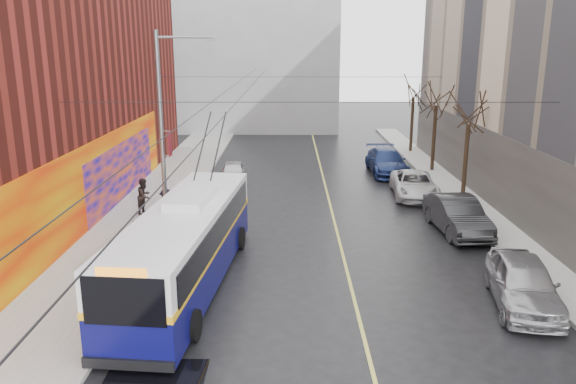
% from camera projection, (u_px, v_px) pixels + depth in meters
% --- Properties ---
extents(ground, '(140.00, 140.00, 0.00)m').
position_uv_depth(ground, '(314.00, 349.00, 15.98)').
color(ground, black).
rests_on(ground, ground).
extents(sidewalk_left, '(4.00, 60.00, 0.15)m').
position_uv_depth(sidewalk_left, '(141.00, 219.00, 27.58)').
color(sidewalk_left, gray).
rests_on(sidewalk_left, ground).
extents(sidewalk_right, '(2.00, 60.00, 0.15)m').
position_uv_depth(sidewalk_right, '(487.00, 220.00, 27.55)').
color(sidewalk_right, gray).
rests_on(sidewalk_right, ground).
extents(lane_line, '(0.12, 50.00, 0.01)m').
position_uv_depth(lane_line, '(331.00, 209.00, 29.52)').
color(lane_line, '#BFB74C').
rests_on(lane_line, ground).
extents(building_far, '(20.50, 12.10, 18.00)m').
position_uv_depth(building_far, '(238.00, 38.00, 57.19)').
color(building_far, gray).
rests_on(building_far, ground).
extents(streetlight_pole, '(2.65, 0.60, 9.00)m').
position_uv_depth(streetlight_pole, '(165.00, 129.00, 24.43)').
color(streetlight_pole, slate).
rests_on(streetlight_pole, ground).
extents(catenary_wires, '(18.00, 60.00, 0.22)m').
position_uv_depth(catenary_wires, '(254.00, 88.00, 28.67)').
color(catenary_wires, black).
extents(tree_near, '(3.20, 3.20, 6.40)m').
position_uv_depth(tree_near, '(470.00, 110.00, 30.16)').
color(tree_near, black).
rests_on(tree_near, ground).
extents(tree_mid, '(3.20, 3.20, 6.68)m').
position_uv_depth(tree_mid, '(437.00, 94.00, 36.86)').
color(tree_mid, black).
rests_on(tree_mid, ground).
extents(tree_far, '(3.20, 3.20, 6.57)m').
position_uv_depth(tree_far, '(414.00, 88.00, 43.66)').
color(tree_far, black).
rests_on(tree_far, ground).
extents(pigeons_flying, '(2.71, 4.81, 2.54)m').
position_uv_depth(pigeons_flying, '(266.00, 80.00, 24.36)').
color(pigeons_flying, slate).
extents(trolleybus, '(3.58, 11.88, 5.56)m').
position_uv_depth(trolleybus, '(186.00, 244.00, 19.87)').
color(trolleybus, '#090945').
rests_on(trolleybus, ground).
extents(parked_car_a, '(2.72, 5.07, 1.64)m').
position_uv_depth(parked_car_a, '(523.00, 283.00, 18.46)').
color(parked_car_a, '#9A999E').
rests_on(parked_car_a, ground).
extents(parked_car_b, '(2.12, 5.12, 1.65)m').
position_uv_depth(parked_car_b, '(457.00, 215.00, 25.72)').
color(parked_car_b, '#27282A').
rests_on(parked_car_b, ground).
extents(parked_car_c, '(2.72, 5.25, 1.41)m').
position_uv_depth(parked_car_c, '(414.00, 184.00, 31.81)').
color(parked_car_c, silver).
rests_on(parked_car_c, ground).
extents(parked_car_d, '(2.41, 5.66, 1.63)m').
position_uv_depth(parked_car_d, '(387.00, 162.00, 37.44)').
color(parked_car_d, navy).
rests_on(parked_car_d, ground).
extents(following_car, '(1.72, 3.98, 1.34)m').
position_uv_depth(following_car, '(233.00, 172.00, 34.99)').
color(following_car, '#BCBDC1').
rests_on(following_car, ground).
extents(pedestrian_a, '(0.45, 0.63, 1.61)m').
position_uv_depth(pedestrian_a, '(138.00, 240.00, 22.10)').
color(pedestrian_a, black).
rests_on(pedestrian_a, sidewalk_left).
extents(pedestrian_b, '(0.91, 1.04, 1.80)m').
position_uv_depth(pedestrian_b, '(144.00, 196.00, 28.10)').
color(pedestrian_b, black).
rests_on(pedestrian_b, sidewalk_left).
extents(pedestrian_c, '(0.94, 1.25, 1.72)m').
position_uv_depth(pedestrian_c, '(167.00, 207.00, 26.41)').
color(pedestrian_c, black).
rests_on(pedestrian_c, sidewalk_left).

